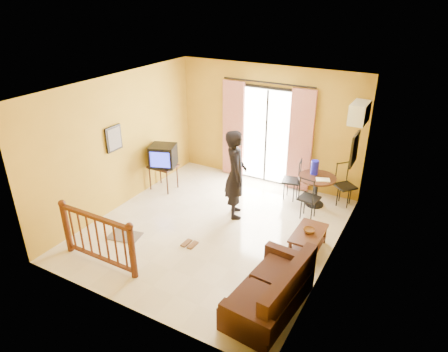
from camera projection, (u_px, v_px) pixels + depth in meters
The scene contains 19 objects.
ground at pixel (214, 228), 7.91m from camera, with size 5.00×5.00×0.00m, color beige.
room_shell at pixel (213, 148), 7.18m from camera, with size 5.00×5.00×5.00m.
balcony_door at pixel (266, 135), 9.32m from camera, with size 2.25×0.14×2.46m.
tv_table at pixel (163, 168), 9.24m from camera, with size 0.59×0.49×0.59m.
television at pixel (163, 156), 9.08m from camera, with size 0.69×0.66×0.50m.
picture_left at pixel (114, 139), 8.06m from camera, with size 0.05×0.42×0.52m.
dining_table at pixel (317, 183), 8.52m from camera, with size 0.81×0.81×0.67m.
water_jug at pixel (315, 167), 8.53m from camera, with size 0.17×0.17×0.31m, color #1414BD.
serving_tray at pixel (323, 180), 8.31m from camera, with size 0.28×0.18×0.02m, color white.
dining_chairs at pixel (313, 206), 8.68m from camera, with size 1.63×1.41×0.95m.
air_conditioner at pixel (359, 113), 7.61m from camera, with size 0.31×0.60×0.40m.
botanical_print at pixel (354, 149), 7.25m from camera, with size 0.05×0.50×0.60m.
coffee_table at pixel (308, 238), 7.12m from camera, with size 0.49×0.88×0.39m.
bowl at pixel (309, 230), 7.05m from camera, with size 0.21×0.21×0.07m, color brown.
sofa at pixel (272, 293), 5.79m from camera, with size 0.91×1.74×0.80m.
standing_person at pixel (236, 174), 7.98m from camera, with size 0.68×0.44×1.85m, color black.
stair_balustrade at pixel (97, 235), 6.67m from camera, with size 1.63×0.13×1.04m.
doormat at pixel (125, 236), 7.63m from camera, with size 0.60×0.40×0.02m, color #5F544C.
sandals at pixel (189, 244), 7.38m from camera, with size 0.25×0.25×0.03m.
Camera 1 is at (3.43, -5.76, 4.32)m, focal length 32.00 mm.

